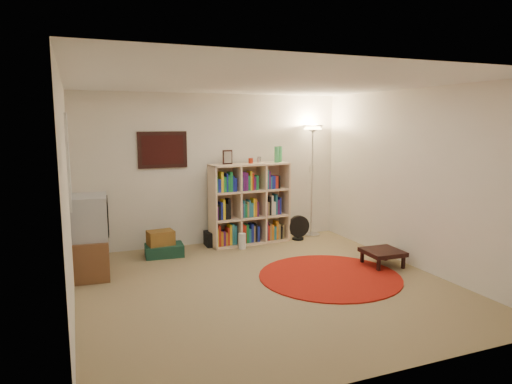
# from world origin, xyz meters

# --- Properties ---
(room) EXTENTS (4.54, 4.54, 2.54)m
(room) POSITION_xyz_m (-0.05, 0.05, 1.26)
(room) COLOR #8D7852
(room) RESTS_ON ground
(bookshelf) EXTENTS (1.38, 0.48, 1.63)m
(bookshelf) POSITION_xyz_m (0.52, 1.98, 0.66)
(bookshelf) COLOR beige
(bookshelf) RESTS_ON ground
(floor_lamp) EXTENTS (0.49, 0.49, 1.99)m
(floor_lamp) POSITION_xyz_m (1.76, 2.06, 1.65)
(floor_lamp) COLOR silver
(floor_lamp) RESTS_ON ground
(floor_fan) EXTENTS (0.38, 0.21, 0.43)m
(floor_fan) POSITION_xyz_m (1.40, 1.85, 0.22)
(floor_fan) COLOR black
(floor_fan) RESTS_ON ground
(tv_stand) EXTENTS (0.57, 0.78, 1.09)m
(tv_stand) POSITION_xyz_m (-2.05, 1.21, 0.52)
(tv_stand) COLOR brown
(tv_stand) RESTS_ON ground
(suitcase) EXTENTS (0.59, 0.41, 0.18)m
(suitcase) POSITION_xyz_m (-0.96, 1.74, 0.09)
(suitcase) COLOR #14392B
(suitcase) RESTS_ON ground
(wicker_basket) EXTENTS (0.41, 0.32, 0.22)m
(wicker_basket) POSITION_xyz_m (-1.01, 1.75, 0.29)
(wicker_basket) COLOR brown
(wicker_basket) RESTS_ON suitcase
(duffel_bag) EXTENTS (0.35, 0.30, 0.24)m
(duffel_bag) POSITION_xyz_m (-0.05, 2.05, 0.12)
(duffel_bag) COLOR black
(duffel_bag) RESTS_ON ground
(paper_towel) EXTENTS (0.15, 0.15, 0.25)m
(paper_towel) POSITION_xyz_m (0.29, 1.69, 0.13)
(paper_towel) COLOR silver
(paper_towel) RESTS_ON ground
(red_rug) EXTENTS (1.88, 1.88, 0.02)m
(red_rug) POSITION_xyz_m (0.91, -0.02, 0.01)
(red_rug) COLOR maroon
(red_rug) RESTS_ON ground
(side_table) EXTENTS (0.53, 0.53, 0.23)m
(side_table) POSITION_xyz_m (1.85, 0.11, 0.20)
(side_table) COLOR black
(side_table) RESTS_ON ground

